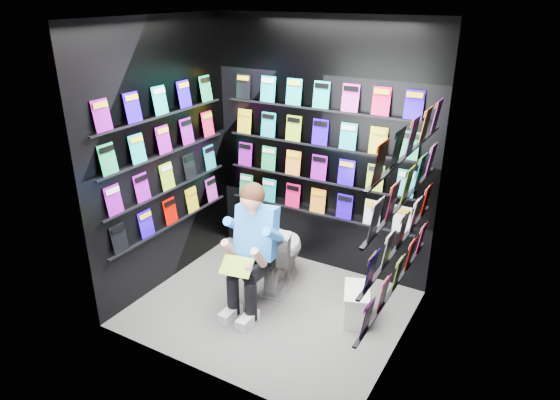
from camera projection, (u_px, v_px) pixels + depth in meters
The scene contains 14 objects.
floor at pixel (271, 308), 4.74m from camera, with size 2.40×2.40×0.00m, color #5A5A58.
ceiling at pixel (269, 18), 3.73m from camera, with size 2.40×2.40×0.00m, color white.
wall_back at pixel (321, 150), 5.04m from camera, with size 2.40×0.04×2.60m, color black.
wall_front at pixel (196, 225), 3.44m from camera, with size 2.40×0.04×2.60m, color black.
wall_left at pixel (163, 158), 4.79m from camera, with size 0.04×2.00×2.60m, color black.
wall_right at pixel (409, 209), 3.69m from camera, with size 0.04×2.00×2.60m, color black.
comics_back at pixel (320, 150), 5.01m from camera, with size 2.10×0.06×1.37m, color #D50F4F, non-canonical shape.
comics_left at pixel (165, 158), 4.77m from camera, with size 0.06×1.70×1.37m, color #D50F4F, non-canonical shape.
comics_right at pixel (405, 207), 3.70m from camera, with size 0.06×1.70×1.37m, color #D50F4F, non-canonical shape.
toilet at pixel (279, 252), 4.99m from camera, with size 0.42×0.75×0.73m, color white.
longbox at pixel (356, 306), 4.54m from camera, with size 0.21×0.38×0.28m, color white.
longbox_lid at pixel (357, 291), 4.48m from camera, with size 0.23×0.40×0.03m, color white.
reader at pixel (258, 232), 4.54m from camera, with size 0.50×0.73×1.34m, color blue, non-canonical shape.
held_comic at pixel (237, 266), 4.33m from camera, with size 0.28×0.01×0.19m, color green.
Camera 1 is at (2.05, -3.40, 2.80)m, focal length 32.00 mm.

